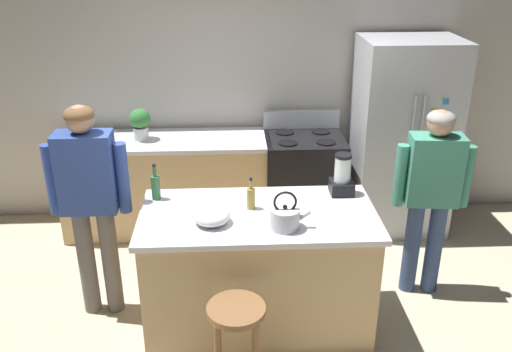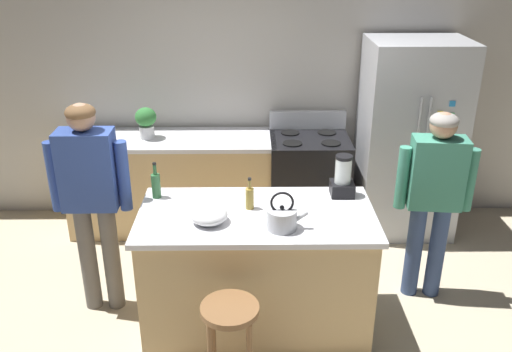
{
  "view_description": "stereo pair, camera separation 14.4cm",
  "coord_description": "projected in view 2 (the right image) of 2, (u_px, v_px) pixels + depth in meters",
  "views": [
    {
      "loc": [
        -0.19,
        -3.36,
        2.73
      ],
      "look_at": [
        0.0,
        0.3,
        1.1
      ],
      "focal_mm": 38.12,
      "sensor_mm": 36.0,
      "label": 1
    },
    {
      "loc": [
        -0.04,
        -3.36,
        2.73
      ],
      "look_at": [
        0.0,
        0.3,
        1.1
      ],
      "focal_mm": 38.12,
      "sensor_mm": 36.0,
      "label": 2
    }
  ],
  "objects": [
    {
      "name": "ground_plane",
      "position": [
        256.0,
        323.0,
        4.18
      ],
      "size": [
        14.0,
        14.0,
        0.0
      ],
      "primitive_type": "plane",
      "color": "beige"
    },
    {
      "name": "back_wall",
      "position": [
        254.0,
        86.0,
        5.41
      ],
      "size": [
        8.0,
        0.1,
        2.7
      ],
      "primitive_type": "cube",
      "color": "#BCB7AD",
      "rests_on": "ground_plane"
    },
    {
      "name": "kitchen_island",
      "position": [
        256.0,
        270.0,
        3.98
      ],
      "size": [
        1.66,
        0.85,
        0.95
      ],
      "color": "tan",
      "rests_on": "ground_plane"
    },
    {
      "name": "back_counter_run",
      "position": [
        174.0,
        183.0,
        5.39
      ],
      "size": [
        2.0,
        0.64,
        0.95
      ],
      "color": "tan",
      "rests_on": "ground_plane"
    },
    {
      "name": "refrigerator",
      "position": [
        409.0,
        140.0,
        5.18
      ],
      "size": [
        0.9,
        0.73,
        1.89
      ],
      "color": "#B7BABF",
      "rests_on": "ground_plane"
    },
    {
      "name": "stove_range",
      "position": [
        308.0,
        182.0,
        5.38
      ],
      "size": [
        0.76,
        0.65,
        1.13
      ],
      "color": "black",
      "rests_on": "ground_plane"
    },
    {
      "name": "person_by_island_left",
      "position": [
        91.0,
        191.0,
        3.97
      ],
      "size": [
        0.59,
        0.22,
        1.68
      ],
      "color": "#66605B",
      "rests_on": "ground_plane"
    },
    {
      "name": "person_by_sink_right",
      "position": [
        434.0,
        190.0,
        4.16
      ],
      "size": [
        0.6,
        0.26,
        1.57
      ],
      "color": "#384C7A",
      "rests_on": "ground_plane"
    },
    {
      "name": "bar_stool",
      "position": [
        230.0,
        327.0,
        3.33
      ],
      "size": [
        0.36,
        0.36,
        0.68
      ],
      "color": "brown",
      "rests_on": "ground_plane"
    },
    {
      "name": "potted_plant",
      "position": [
        146.0,
        121.0,
        5.13
      ],
      "size": [
        0.2,
        0.2,
        0.3
      ],
      "color": "silver",
      "rests_on": "back_counter_run"
    },
    {
      "name": "blender_appliance",
      "position": [
        343.0,
        179.0,
        4.01
      ],
      "size": [
        0.17,
        0.17,
        0.31
      ],
      "color": "black",
      "rests_on": "kitchen_island"
    },
    {
      "name": "bottle_vinegar",
      "position": [
        250.0,
        197.0,
        3.82
      ],
      "size": [
        0.06,
        0.06,
        0.24
      ],
      "color": "olive",
      "rests_on": "kitchen_island"
    },
    {
      "name": "bottle_olive_oil",
      "position": [
        156.0,
        185.0,
        3.98
      ],
      "size": [
        0.07,
        0.07,
        0.28
      ],
      "color": "#2D6638",
      "rests_on": "kitchen_island"
    },
    {
      "name": "mixing_bowl",
      "position": [
        209.0,
        215.0,
        3.65
      ],
      "size": [
        0.25,
        0.25,
        0.11
      ],
      "primitive_type": "ellipsoid",
      "color": "white",
      "rests_on": "kitchen_island"
    },
    {
      "name": "tea_kettle",
      "position": [
        282.0,
        218.0,
        3.56
      ],
      "size": [
        0.28,
        0.2,
        0.27
      ],
      "color": "#B7BABF",
      "rests_on": "kitchen_island"
    }
  ]
}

